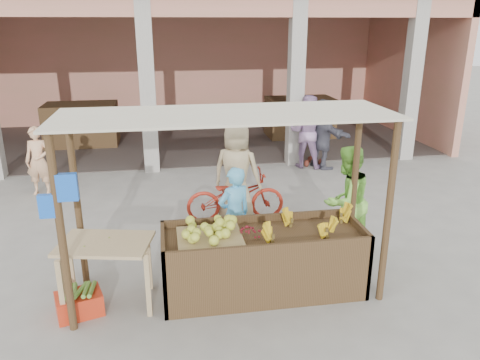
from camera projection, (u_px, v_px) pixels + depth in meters
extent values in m
plane|color=slate|center=(225.00, 293.00, 6.18)|extent=(60.00, 60.00, 0.00)
cube|color=tan|center=(180.00, 65.00, 16.18)|extent=(14.00, 0.20, 4.00)
cube|color=tan|center=(407.00, 69.00, 14.55)|extent=(0.20, 6.00, 4.00)
cube|color=tan|center=(189.00, 5.00, 10.25)|extent=(14.00, 0.30, 0.50)
cube|color=#AAA69B|center=(147.00, 87.00, 10.65)|extent=(0.35, 0.35, 4.00)
cube|color=#AAA69B|center=(296.00, 84.00, 11.20)|extent=(0.35, 0.35, 4.00)
cube|color=#AAA69B|center=(412.00, 81.00, 11.67)|extent=(0.35, 0.35, 4.00)
cube|color=#49321D|center=(82.00, 124.00, 13.45)|extent=(2.00, 1.20, 1.20)
cube|color=#49321D|center=(300.00, 117.00, 14.47)|extent=(2.00, 1.20, 1.20)
cube|color=#49321D|center=(263.00, 263.00, 6.13)|extent=(2.60, 0.95, 0.80)
cylinder|color=#49321D|center=(62.00, 237.00, 5.09)|extent=(0.09, 0.09, 2.35)
cylinder|color=#49321D|center=(388.00, 215.00, 5.68)|extent=(0.09, 0.09, 2.35)
cylinder|color=#49321D|center=(77.00, 203.00, 6.07)|extent=(0.09, 0.09, 2.35)
cylinder|color=#49321D|center=(354.00, 186.00, 6.66)|extent=(0.09, 0.09, 2.35)
cube|color=beige|center=(227.00, 114.00, 5.50)|extent=(4.00, 1.35, 0.03)
cube|color=blue|center=(67.00, 187.00, 4.92)|extent=(0.22, 0.08, 0.30)
cube|color=blue|center=(48.00, 206.00, 4.95)|extent=(0.18, 0.07, 0.26)
cube|color=#947B4C|center=(210.00, 238.00, 5.86)|extent=(0.81, 0.70, 0.06)
ellipsoid|color=gold|center=(210.00, 231.00, 5.82)|extent=(0.69, 0.60, 0.15)
ellipsoid|color=maroon|center=(247.00, 231.00, 5.98)|extent=(0.44, 0.36, 0.14)
cube|color=tan|center=(105.00, 244.00, 5.65)|extent=(1.21, 0.94, 0.04)
cube|color=tan|center=(62.00, 293.00, 5.43)|extent=(0.06, 0.06, 0.84)
cube|color=tan|center=(148.00, 285.00, 5.58)|extent=(0.06, 0.06, 0.84)
cube|color=tan|center=(71.00, 266.00, 6.01)|extent=(0.06, 0.06, 0.84)
cube|color=tan|center=(149.00, 260.00, 6.16)|extent=(0.06, 0.06, 0.84)
cube|color=red|center=(79.00, 304.00, 5.70)|extent=(0.62, 0.52, 0.28)
ellipsoid|color=maroon|center=(307.00, 154.00, 11.47)|extent=(0.48, 0.48, 0.66)
ellipsoid|color=maroon|center=(321.00, 153.00, 11.58)|extent=(0.48, 0.48, 0.66)
ellipsoid|color=maroon|center=(311.00, 150.00, 11.81)|extent=(0.48, 0.48, 0.66)
imported|color=#58BCF0|center=(234.00, 212.00, 6.82)|extent=(0.70, 0.62, 1.55)
imported|color=#83D648|center=(346.00, 198.00, 7.00)|extent=(0.99, 0.82, 1.79)
imported|color=#A12617|center=(235.00, 195.00, 8.30)|extent=(0.64, 1.83, 0.96)
imported|color=tan|center=(237.00, 167.00, 8.20)|extent=(1.13, 1.00, 1.98)
imported|color=#4D4C5A|center=(323.00, 132.00, 11.27)|extent=(1.17, 1.77, 1.77)
imported|color=#E4AA7D|center=(38.00, 160.00, 9.52)|extent=(0.59, 0.47, 1.48)
imported|color=#A27DAB|center=(307.00, 128.00, 11.28)|extent=(1.09, 0.90, 1.94)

